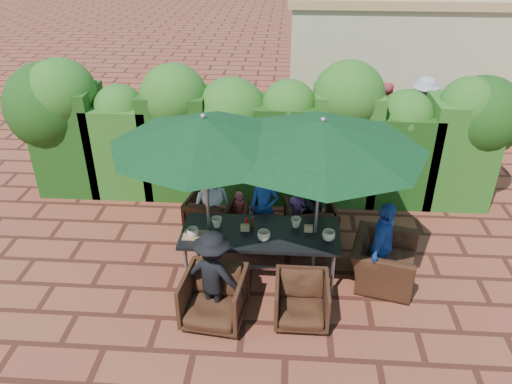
# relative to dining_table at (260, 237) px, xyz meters

# --- Properties ---
(ground) EXTENTS (80.00, 80.00, 0.00)m
(ground) POSITION_rel_dining_table_xyz_m (-0.16, 0.12, -0.67)
(ground) COLOR brown
(ground) RESTS_ON ground
(dining_table) EXTENTS (2.22, 0.90, 0.75)m
(dining_table) POSITION_rel_dining_table_xyz_m (0.00, 0.00, 0.00)
(dining_table) COLOR black
(dining_table) RESTS_ON ground
(umbrella_left) EXTENTS (2.51, 2.51, 2.46)m
(umbrella_left) POSITION_rel_dining_table_xyz_m (-0.74, 0.08, 1.54)
(umbrella_left) COLOR gray
(umbrella_left) RESTS_ON ground
(umbrella_right) EXTENTS (2.74, 2.74, 2.46)m
(umbrella_right) POSITION_rel_dining_table_xyz_m (0.77, 0.06, 1.54)
(umbrella_right) COLOR gray
(umbrella_right) RESTS_ON ground
(chair_far_left) EXTENTS (0.87, 0.83, 0.76)m
(chair_far_left) POSITION_rel_dining_table_xyz_m (-0.86, 1.04, -0.29)
(chair_far_left) COLOR black
(chair_far_left) RESTS_ON ground
(chair_far_mid) EXTENTS (0.73, 0.69, 0.74)m
(chair_far_mid) POSITION_rel_dining_table_xyz_m (0.05, 0.85, -0.31)
(chair_far_mid) COLOR black
(chair_far_mid) RESTS_ON ground
(chair_far_right) EXTENTS (0.86, 0.82, 0.77)m
(chair_far_right) POSITION_rel_dining_table_xyz_m (0.74, 0.88, -0.29)
(chair_far_right) COLOR black
(chair_far_right) RESTS_ON ground
(chair_near_left) EXTENTS (0.85, 0.81, 0.79)m
(chair_near_left) POSITION_rel_dining_table_xyz_m (-0.54, -0.96, -0.28)
(chair_near_left) COLOR black
(chair_near_left) RESTS_ON ground
(chair_near_right) EXTENTS (0.68, 0.64, 0.70)m
(chair_near_right) POSITION_rel_dining_table_xyz_m (0.58, -0.89, -0.32)
(chair_near_right) COLOR black
(chair_near_right) RESTS_ON ground
(chair_end_right) EXTENTS (0.87, 1.12, 0.87)m
(chair_end_right) POSITION_rel_dining_table_xyz_m (1.76, 0.02, -0.24)
(chair_end_right) COLOR black
(chair_end_right) RESTS_ON ground
(adult_far_left) EXTENTS (0.70, 0.58, 1.23)m
(adult_far_left) POSITION_rel_dining_table_xyz_m (-0.83, 0.92, -0.06)
(adult_far_left) COLOR silver
(adult_far_left) RESTS_ON ground
(adult_far_mid) EXTENTS (0.45, 0.37, 1.23)m
(adult_far_mid) POSITION_rel_dining_table_xyz_m (0.00, 0.87, -0.06)
(adult_far_mid) COLOR #1E48A5
(adult_far_mid) RESTS_ON ground
(adult_far_right) EXTENTS (0.76, 0.61, 1.39)m
(adult_far_right) POSITION_rel_dining_table_xyz_m (0.84, 0.96, 0.02)
(adult_far_right) COLOR black
(adult_far_right) RESTS_ON ground
(adult_near_left) EXTENTS (0.89, 0.61, 1.28)m
(adult_near_left) POSITION_rel_dining_table_xyz_m (-0.54, -0.86, -0.04)
(adult_near_left) COLOR black
(adult_near_left) RESTS_ON ground
(adult_end_right) EXTENTS (0.67, 0.87, 1.33)m
(adult_end_right) POSITION_rel_dining_table_xyz_m (1.68, -0.09, -0.01)
(adult_end_right) COLOR #1E48A5
(adult_end_right) RESTS_ON ground
(child_left) EXTENTS (0.32, 0.28, 0.79)m
(child_left) POSITION_rel_dining_table_xyz_m (-0.40, 1.01, -0.28)
(child_left) COLOR #CD4859
(child_left) RESTS_ON ground
(child_right) EXTENTS (0.39, 0.34, 0.91)m
(child_right) POSITION_rel_dining_table_xyz_m (0.52, 0.99, -0.22)
(child_right) COLOR purple
(child_right) RESTS_ON ground
(pedestrian_a) EXTENTS (1.80, 0.68, 1.91)m
(pedestrian_a) POSITION_rel_dining_table_xyz_m (1.35, 4.30, 0.28)
(pedestrian_a) COLOR #258A45
(pedestrian_a) RESTS_ON ground
(pedestrian_b) EXTENTS (0.83, 0.63, 1.54)m
(pedestrian_b) POSITION_rel_dining_table_xyz_m (2.35, 4.58, 0.09)
(pedestrian_b) COLOR #CD4859
(pedestrian_b) RESTS_ON ground
(pedestrian_c) EXTENTS (1.18, 0.92, 1.67)m
(pedestrian_c) POSITION_rel_dining_table_xyz_m (3.19, 4.57, 0.16)
(pedestrian_c) COLOR #98969E
(pedestrian_c) RESTS_ON ground
(cup_a) EXTENTS (0.16, 0.16, 0.13)m
(cup_a) POSITION_rel_dining_table_xyz_m (-0.93, -0.16, 0.14)
(cup_a) COLOR beige
(cup_a) RESTS_ON dining_table
(cup_b) EXTENTS (0.15, 0.15, 0.15)m
(cup_b) POSITION_rel_dining_table_xyz_m (-0.63, 0.10, 0.15)
(cup_b) COLOR beige
(cup_b) RESTS_ON dining_table
(cup_c) EXTENTS (0.18, 0.18, 0.14)m
(cup_c) POSITION_rel_dining_table_xyz_m (0.06, -0.19, 0.15)
(cup_c) COLOR beige
(cup_c) RESTS_ON dining_table
(cup_d) EXTENTS (0.15, 0.15, 0.14)m
(cup_d) POSITION_rel_dining_table_xyz_m (0.49, 0.18, 0.15)
(cup_d) COLOR beige
(cup_d) RESTS_ON dining_table
(cup_e) EXTENTS (0.18, 0.18, 0.14)m
(cup_e) POSITION_rel_dining_table_xyz_m (0.94, -0.13, 0.15)
(cup_e) COLOR beige
(cup_e) RESTS_ON dining_table
(ketchup_bottle) EXTENTS (0.04, 0.04, 0.17)m
(ketchup_bottle) POSITION_rel_dining_table_xyz_m (-0.21, 0.07, 0.16)
(ketchup_bottle) COLOR #B20C0A
(ketchup_bottle) RESTS_ON dining_table
(sauce_bottle) EXTENTS (0.04, 0.04, 0.17)m
(sauce_bottle) POSITION_rel_dining_table_xyz_m (-0.12, 0.13, 0.16)
(sauce_bottle) COLOR #4C230C
(sauce_bottle) RESTS_ON dining_table
(serving_tray) EXTENTS (0.35, 0.25, 0.02)m
(serving_tray) POSITION_rel_dining_table_xyz_m (-0.89, -0.15, 0.08)
(serving_tray) COLOR #916746
(serving_tray) RESTS_ON dining_table
(number_block_left) EXTENTS (0.12, 0.06, 0.10)m
(number_block_left) POSITION_rel_dining_table_xyz_m (-0.22, 0.02, 0.13)
(number_block_left) COLOR tan
(number_block_left) RESTS_ON dining_table
(number_block_right) EXTENTS (0.12, 0.06, 0.10)m
(number_block_right) POSITION_rel_dining_table_xyz_m (0.67, 0.06, 0.13)
(number_block_right) COLOR tan
(number_block_right) RESTS_ON dining_table
(hedge_wall) EXTENTS (9.10, 1.60, 2.55)m
(hedge_wall) POSITION_rel_dining_table_xyz_m (-0.40, 2.44, 0.66)
(hedge_wall) COLOR #16330E
(hedge_wall) RESTS_ON ground
(building) EXTENTS (6.20, 3.08, 3.20)m
(building) POSITION_rel_dining_table_xyz_m (3.34, 7.11, 0.93)
(building) COLOR tan
(building) RESTS_ON ground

